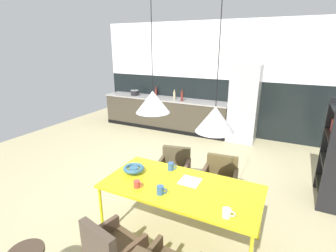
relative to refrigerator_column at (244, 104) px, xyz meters
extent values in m
plane|color=tan|center=(-0.88, -2.99, -0.95)|extent=(8.88, 8.88, 0.00)
cube|color=black|center=(-0.88, 0.36, -0.22)|extent=(6.59, 0.12, 1.46)
cube|color=white|center=(-0.88, 0.36, 1.24)|extent=(6.59, 0.12, 1.46)
cube|color=#3E372B|center=(-2.19, 0.00, -0.52)|extent=(3.67, 0.60, 0.85)
cube|color=#999492|center=(-2.19, 0.00, -0.08)|extent=(3.70, 0.63, 0.04)
cube|color=black|center=(-2.19, -0.30, -0.90)|extent=(3.67, 0.01, 0.10)
cube|color=#ADAFB2|center=(0.00, 0.00, 0.00)|extent=(0.67, 0.60, 1.90)
cube|color=yellow|center=(0.00, -3.85, -0.22)|extent=(1.85, 0.91, 0.03)
cylinder|color=yellow|center=(-0.88, -3.44, -0.59)|extent=(0.04, 0.04, 0.72)
cylinder|color=yellow|center=(0.89, -3.44, -0.59)|extent=(0.04, 0.04, 0.72)
cylinder|color=yellow|center=(-0.88, -4.27, -0.59)|extent=(0.04, 0.04, 0.72)
cube|color=brown|center=(-0.51, -2.96, -0.56)|extent=(0.56, 0.55, 0.06)
cube|color=#4E442E|center=(-0.55, -2.77, -0.37)|extent=(0.46, 0.17, 0.31)
cube|color=brown|center=(-0.30, -2.92, -0.46)|extent=(0.13, 0.42, 0.14)
cube|color=brown|center=(-0.73, -3.01, -0.46)|extent=(0.13, 0.42, 0.14)
cylinder|color=black|center=(-0.28, -3.11, -0.77)|extent=(0.02, 0.02, 0.36)
cylinder|color=black|center=(-0.67, -3.19, -0.77)|extent=(0.02, 0.02, 0.36)
cylinder|color=black|center=(-0.35, -2.74, -0.77)|extent=(0.02, 0.02, 0.36)
cylinder|color=black|center=(-0.75, -2.82, -0.77)|extent=(0.02, 0.02, 0.36)
cylinder|color=black|center=(-0.32, -2.92, -0.94)|extent=(0.10, 0.41, 0.02)
cylinder|color=black|center=(-0.71, -3.00, -0.94)|extent=(0.10, 0.41, 0.02)
cube|color=brown|center=(-0.33, -4.68, -0.55)|extent=(0.57, 0.56, 0.06)
cube|color=#4E4033|center=(-0.38, -4.88, -0.35)|extent=(0.46, 0.18, 0.34)
cube|color=brown|center=(-0.54, -4.63, -0.45)|extent=(0.15, 0.41, 0.14)
cube|color=brown|center=(-0.11, -4.73, -0.45)|extent=(0.15, 0.41, 0.14)
cylinder|color=black|center=(-0.48, -4.45, -0.77)|extent=(0.02, 0.02, 0.37)
cube|color=brown|center=(0.25, -3.01, -0.53)|extent=(0.52, 0.51, 0.06)
cube|color=brown|center=(0.23, -2.81, -0.35)|extent=(0.46, 0.12, 0.30)
cube|color=brown|center=(0.46, -2.99, -0.43)|extent=(0.09, 0.42, 0.14)
cube|color=brown|center=(0.03, -3.03, -0.43)|extent=(0.09, 0.42, 0.14)
cylinder|color=black|center=(0.46, -3.18, -0.75)|extent=(0.02, 0.02, 0.39)
cylinder|color=black|center=(0.07, -3.22, -0.75)|extent=(0.02, 0.02, 0.39)
cylinder|color=black|center=(0.43, -2.80, -0.75)|extent=(0.02, 0.02, 0.39)
cylinder|color=black|center=(0.03, -2.84, -0.75)|extent=(0.02, 0.02, 0.39)
cylinder|color=black|center=(0.44, -2.99, -0.94)|extent=(0.06, 0.41, 0.02)
cylinder|color=black|center=(0.05, -3.03, -0.94)|extent=(0.06, 0.41, 0.02)
cylinder|color=#33607F|center=(-0.67, -3.83, -0.17)|extent=(0.12, 0.12, 0.07)
torus|color=#33617C|center=(-0.67, -3.83, -0.14)|extent=(0.27, 0.27, 0.05)
cube|color=white|center=(0.00, -3.72, -0.20)|extent=(0.12, 0.23, 0.01)
cube|color=white|center=(0.12, -3.72, -0.20)|extent=(0.12, 0.23, 0.01)
cube|color=beige|center=(0.06, -3.72, -0.19)|extent=(0.01, 0.24, 0.00)
cylinder|color=white|center=(0.62, -4.17, -0.16)|extent=(0.09, 0.09, 0.09)
torus|color=white|center=(0.67, -4.17, -0.16)|extent=(0.06, 0.01, 0.06)
cylinder|color=#335B93|center=(-0.28, -3.55, -0.15)|extent=(0.08, 0.08, 0.10)
torus|color=#335B93|center=(-0.23, -3.55, -0.15)|extent=(0.07, 0.01, 0.07)
cylinder|color=#B23D33|center=(-0.44, -4.11, -0.16)|extent=(0.08, 0.08, 0.08)
torus|color=#B23D33|center=(-0.39, -4.11, -0.16)|extent=(0.06, 0.01, 0.06)
cylinder|color=#335B93|center=(-0.14, -4.11, -0.15)|extent=(0.08, 0.08, 0.10)
torus|color=#335B93|center=(-0.08, -4.11, -0.15)|extent=(0.07, 0.01, 0.07)
cylinder|color=black|center=(-3.16, -0.04, 0.01)|extent=(0.23, 0.23, 0.14)
cylinder|color=gray|center=(-3.16, -0.04, 0.09)|extent=(0.24, 0.24, 0.01)
sphere|color=black|center=(-3.16, -0.04, 0.11)|extent=(0.02, 0.02, 0.02)
cylinder|color=maroon|center=(-2.58, 0.21, 0.05)|extent=(0.07, 0.07, 0.21)
cylinder|color=maroon|center=(-2.58, 0.21, 0.19)|extent=(0.02, 0.02, 0.07)
cylinder|color=maroon|center=(-1.60, -0.14, 0.06)|extent=(0.07, 0.07, 0.24)
cylinder|color=maroon|center=(-1.60, -0.14, 0.22)|extent=(0.03, 0.03, 0.07)
cylinder|color=tan|center=(-1.88, -0.03, 0.04)|extent=(0.07, 0.07, 0.20)
cylinder|color=tan|center=(-1.88, -0.03, 0.17)|extent=(0.03, 0.03, 0.06)
cylinder|color=#423326|center=(-1.01, -5.16, -0.48)|extent=(0.33, 0.33, 0.03)
cube|color=black|center=(1.71, -1.73, -0.17)|extent=(0.30, 0.03, 1.57)
cube|color=black|center=(1.71, -2.09, -0.70)|extent=(0.30, 0.70, 0.02)
cube|color=beige|center=(1.71, -2.08, -0.59)|extent=(0.18, 0.10, 0.20)
cube|color=black|center=(1.71, -2.09, -0.29)|extent=(0.30, 0.70, 0.02)
cube|color=#4C7F4C|center=(1.71, -2.15, -0.18)|extent=(0.18, 0.10, 0.20)
cylinder|color=black|center=(-0.37, -3.84, 1.41)|extent=(0.01, 0.01, 1.03)
cone|color=silver|center=(-0.37, -3.84, 0.77)|extent=(0.39, 0.39, 0.25)
cylinder|color=black|center=(0.37, -3.88, 1.36)|extent=(0.01, 0.01, 1.12)
cone|color=silver|center=(0.37, -3.88, 0.67)|extent=(0.39, 0.39, 0.26)
camera|label=1|loc=(1.03, -6.26, 1.38)|focal=27.05mm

